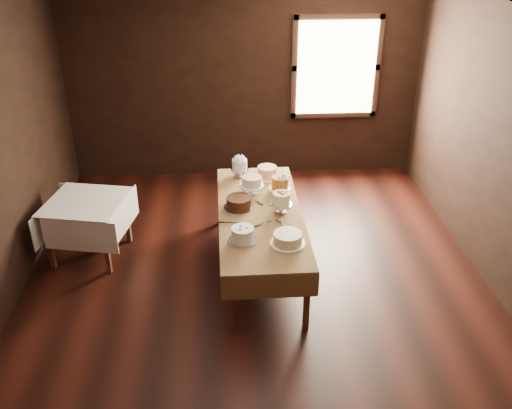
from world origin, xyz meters
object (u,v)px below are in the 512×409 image
Objects in this scene: cake_swirl at (243,235)px; cake_cream at (288,239)px; flower_vase at (283,197)px; cake_server_b at (285,227)px; cake_lattice at (252,186)px; cake_server_c at (253,199)px; cake_server_d at (282,202)px; cake_chocolate at (239,203)px; cake_caramel at (280,184)px; cake_server_a at (265,223)px; cake_flowers at (281,204)px; side_table at (86,207)px; cake_server_e at (232,223)px; display_table at (260,216)px; cake_speckled at (267,172)px; cake_meringue at (240,168)px.

cake_swirl is 0.79× the size of cake_cream.
cake_cream is 0.87m from flower_vase.
flower_vase reaches higher than cake_server_b.
cake_lattice is 0.18m from cake_server_c.
cake_server_d is (0.47, 0.78, -0.06)m from cake_swirl.
cake_chocolate is 0.51m from flower_vase.
cake_cream is (-0.04, -1.17, -0.02)m from cake_caramel.
cake_chocolate is at bearing 164.43° from cake_server_d.
cake_lattice is 0.69m from cake_server_a.
cake_flowers reaches higher than cake_swirl.
cake_chocolate reaches higher than side_table.
cake_flowers reaches higher than cake_server_e.
display_table is 6.06× the size of cake_chocolate.
flower_vase is (0.33, -0.22, -0.04)m from cake_lattice.
flower_vase is (2.21, -0.16, 0.14)m from side_table.
cake_server_d is 0.06m from flower_vase.
cake_swirl reaches higher than cake_server_c.
cake_caramel is 0.80m from cake_server_a.
cake_swirl is 0.87m from cake_server_c.
cake_server_c is 1.00× the size of cake_server_d.
cake_swirl is at bearing -121.63° from flower_vase.
cake_chocolate reaches higher than cake_server_d.
cake_flowers is at bearing -125.68° from cake_server_d.
cake_server_a is at bearing 52.85° from cake_swirl.
cake_speckled is 0.90× the size of cake_cream.
cake_cream is at bearing -32.86° from cake_server_e.
cake_server_b is (0.42, -1.23, -0.10)m from cake_meringue.
cake_swirl is 1.18× the size of cake_server_d.
cake_flowers is (0.29, -0.46, 0.01)m from cake_lattice.
cake_swirl is (-0.35, -1.42, 0.00)m from cake_speckled.
cake_meringue is 0.91× the size of cake_caramel.
cake_server_e is (-0.25, -0.50, 0.00)m from cake_server_c.
cake_meringue is 0.34m from cake_speckled.
cake_caramel is 1.07× the size of cake_server_c.
cake_caramel reaches higher than cake_chocolate.
cake_server_a reaches higher than display_table.
cake_server_a is 2.03× the size of flower_vase.
cake_server_a is 0.22m from cake_server_b.
cake_lattice is 1.32× the size of cake_server_a.
side_table is at bearing 52.34° from cake_server_c.
cake_cream is (0.29, -1.10, -0.04)m from cake_lattice.
cake_chocolate is 1.48× the size of cake_flowers.
flower_vase is at bearing 147.61° from cake_server_b.
cake_cream is 1.50× the size of cake_server_c.
side_table is at bearing -163.10° from cake_meringue.
cake_meringue is at bearing 123.67° from flower_vase.
cake_meringue is 1.17m from cake_server_a.
cake_caramel is at bearing -40.43° from cake_meringue.
cake_caramel reaches higher than cake_swirl.
flower_vase is at bearing 30.96° from cake_server_a.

